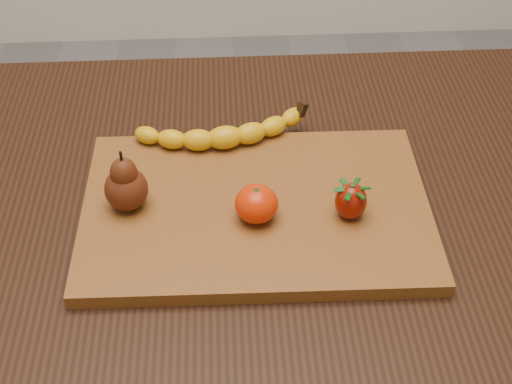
{
  "coord_description": "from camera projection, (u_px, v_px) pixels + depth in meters",
  "views": [
    {
      "loc": [
        -0.04,
        -0.72,
        1.41
      ],
      "look_at": [
        -0.0,
        -0.05,
        0.8
      ],
      "focal_mm": 50.0,
      "sensor_mm": 36.0,
      "label": 1
    }
  ],
  "objects": [
    {
      "name": "banana",
      "position": [
        225.0,
        137.0,
        1.0
      ],
      "size": [
        0.22,
        0.09,
        0.03
      ],
      "primitive_type": null,
      "rotation": [
        0.0,
        0.0,
        0.16
      ],
      "color": "#E5B10A",
      "rests_on": "cutting_board"
    },
    {
      "name": "cutting_board",
      "position": [
        256.0,
        209.0,
        0.93
      ],
      "size": [
        0.45,
        0.31,
        0.02
      ],
      "primitive_type": "cube",
      "rotation": [
        0.0,
        0.0,
        -0.01
      ],
      "color": "brown",
      "rests_on": "table"
    },
    {
      "name": "strawberry",
      "position": [
        351.0,
        200.0,
        0.89
      ],
      "size": [
        0.04,
        0.04,
        0.05
      ],
      "primitive_type": null,
      "rotation": [
        0.0,
        0.0,
        0.03
      ],
      "color": "maroon",
      "rests_on": "cutting_board"
    },
    {
      "name": "mandarin",
      "position": [
        256.0,
        204.0,
        0.89
      ],
      "size": [
        0.07,
        0.07,
        0.05
      ],
      "primitive_type": "ellipsoid",
      "rotation": [
        0.0,
        0.0,
        -0.43
      ],
      "color": "red",
      "rests_on": "cutting_board"
    },
    {
      "name": "pear",
      "position": [
        125.0,
        180.0,
        0.89
      ],
      "size": [
        0.06,
        0.06,
        0.09
      ],
      "primitive_type": null,
      "rotation": [
        0.0,
        0.0,
        0.14
      ],
      "color": "#4E1F0C",
      "rests_on": "cutting_board"
    },
    {
      "name": "table",
      "position": [
        257.0,
        241.0,
        1.04
      ],
      "size": [
        1.0,
        0.7,
        0.76
      ],
      "color": "black",
      "rests_on": "ground"
    }
  ]
}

